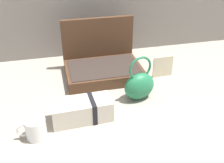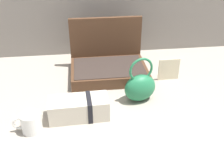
# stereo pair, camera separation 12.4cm
# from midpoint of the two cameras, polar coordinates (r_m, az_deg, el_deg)

# --- Properties ---
(ground_plane) EXTENTS (6.00, 6.00, 0.00)m
(ground_plane) POSITION_cam_midpoint_polar(r_m,az_deg,el_deg) (1.31, 2.05, -3.74)
(ground_plane) COLOR #9E9384
(open_suitcase) EXTENTS (0.41, 0.31, 0.29)m
(open_suitcase) POSITION_cam_midpoint_polar(r_m,az_deg,el_deg) (1.51, 1.50, 3.89)
(open_suitcase) COLOR #4C301E
(open_suitcase) RESTS_ON ground_plane
(teal_pouch_handbag) EXTENTS (0.17, 0.13, 0.22)m
(teal_pouch_handbag) POSITION_cam_midpoint_polar(r_m,az_deg,el_deg) (1.28, 8.73, -1.15)
(teal_pouch_handbag) COLOR #237247
(teal_pouch_handbag) RESTS_ON ground_plane
(cream_toiletry_bag) EXTENTS (0.26, 0.12, 0.10)m
(cream_toiletry_bag) POSITION_cam_midpoint_polar(r_m,az_deg,el_deg) (1.17, -3.85, -5.71)
(cream_toiletry_bag) COLOR beige
(cream_toiletry_bag) RESTS_ON ground_plane
(coffee_mug) EXTENTS (0.12, 0.08, 0.08)m
(coffee_mug) POSITION_cam_midpoint_polar(r_m,az_deg,el_deg) (1.13, -13.82, -8.55)
(coffee_mug) COLOR white
(coffee_mug) RESTS_ON ground_plane
(info_card_left) EXTENTS (0.12, 0.01, 0.12)m
(info_card_left) POSITION_cam_midpoint_polar(r_m,az_deg,el_deg) (1.49, 14.26, 2.40)
(info_card_left) COLOR beige
(info_card_left) RESTS_ON ground_plane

